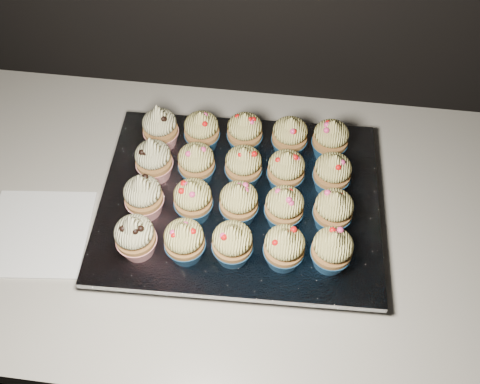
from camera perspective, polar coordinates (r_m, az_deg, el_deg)
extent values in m
cube|color=black|center=(1.34, -0.43, -13.46)|extent=(2.40, 0.60, 0.86)
cube|color=beige|center=(0.94, -0.59, -2.86)|extent=(2.44, 0.64, 0.04)
cube|color=white|center=(0.96, -20.75, -4.09)|extent=(0.19, 0.19, 0.00)
cube|color=black|center=(0.92, 0.00, -1.43)|extent=(0.44, 0.35, 0.02)
cube|color=silver|center=(0.90, 0.00, -0.82)|extent=(0.48, 0.38, 0.01)
cone|color=#B3181F|center=(0.85, -10.85, -5.53)|extent=(0.06, 0.06, 0.03)
ellipsoid|color=beige|center=(0.82, -11.26, -4.17)|extent=(0.06, 0.06, 0.04)
cone|color=beige|center=(0.79, -11.58, -3.09)|extent=(0.03, 0.03, 0.03)
cone|color=navy|center=(0.83, -5.80, -6.02)|extent=(0.06, 0.06, 0.03)
ellipsoid|color=#DCCD6F|center=(0.80, -6.02, -4.66)|extent=(0.06, 0.06, 0.04)
cone|color=#DCCD6F|center=(0.78, -6.17, -3.78)|extent=(0.03, 0.03, 0.02)
cone|color=navy|center=(0.83, -0.80, -6.29)|extent=(0.06, 0.06, 0.03)
ellipsoid|color=#DCCD6F|center=(0.79, -0.83, -4.93)|extent=(0.06, 0.06, 0.04)
cone|color=#DCCD6F|center=(0.77, -0.85, -4.05)|extent=(0.03, 0.03, 0.02)
cone|color=navy|center=(0.83, 4.63, -6.72)|extent=(0.06, 0.06, 0.03)
ellipsoid|color=#DCCD6F|center=(0.79, 4.81, -5.37)|extent=(0.06, 0.06, 0.04)
cone|color=#DCCD6F|center=(0.77, 4.93, -4.50)|extent=(0.03, 0.03, 0.02)
cone|color=navy|center=(0.83, 9.56, -6.87)|extent=(0.06, 0.06, 0.03)
ellipsoid|color=#DCCD6F|center=(0.80, 9.92, -5.54)|extent=(0.06, 0.06, 0.04)
cone|color=#DCCD6F|center=(0.78, 10.16, -4.68)|extent=(0.03, 0.03, 0.02)
cone|color=#B3181F|center=(0.89, -10.03, -1.35)|extent=(0.06, 0.06, 0.03)
ellipsoid|color=beige|center=(0.86, -10.39, 0.10)|extent=(0.06, 0.06, 0.04)
cone|color=beige|center=(0.83, -10.67, 1.23)|extent=(0.03, 0.03, 0.03)
cone|color=navy|center=(0.87, -4.92, -1.70)|extent=(0.06, 0.06, 0.03)
ellipsoid|color=#DCCD6F|center=(0.84, -5.10, -0.24)|extent=(0.06, 0.06, 0.04)
cone|color=#DCCD6F|center=(0.82, -5.22, 0.70)|extent=(0.03, 0.03, 0.02)
cone|color=navy|center=(0.87, -0.12, -2.02)|extent=(0.06, 0.06, 0.03)
ellipsoid|color=#DCCD6F|center=(0.83, -0.12, -0.56)|extent=(0.06, 0.06, 0.04)
cone|color=#DCCD6F|center=(0.82, -0.13, 0.38)|extent=(0.03, 0.03, 0.02)
cone|color=navy|center=(0.86, 4.64, -2.50)|extent=(0.06, 0.06, 0.03)
ellipsoid|color=#DCCD6F|center=(0.83, 4.81, -1.05)|extent=(0.06, 0.06, 0.04)
cone|color=#DCCD6F|center=(0.81, 4.92, -0.12)|extent=(0.03, 0.03, 0.02)
cone|color=navy|center=(0.87, 9.69, -2.78)|extent=(0.06, 0.06, 0.03)
ellipsoid|color=#DCCD6F|center=(0.84, 10.05, -1.35)|extent=(0.06, 0.06, 0.04)
cone|color=#DCCD6F|center=(0.82, 10.27, -0.44)|extent=(0.03, 0.03, 0.02)
cone|color=#B3181F|center=(0.93, -9.00, 2.46)|extent=(0.06, 0.06, 0.03)
ellipsoid|color=beige|center=(0.90, -9.30, 3.97)|extent=(0.06, 0.06, 0.04)
cone|color=beige|center=(0.88, -9.54, 5.14)|extent=(0.03, 0.03, 0.03)
cone|color=navy|center=(0.92, -4.58, 2.20)|extent=(0.06, 0.06, 0.03)
ellipsoid|color=#DCCD6F|center=(0.89, -4.73, 3.72)|extent=(0.06, 0.06, 0.04)
cone|color=#DCCD6F|center=(0.87, -4.84, 4.69)|extent=(0.03, 0.03, 0.02)
cone|color=navy|center=(0.91, 0.36, 1.90)|extent=(0.06, 0.06, 0.03)
ellipsoid|color=#DCCD6F|center=(0.88, 0.37, 3.42)|extent=(0.06, 0.06, 0.04)
cone|color=#DCCD6F|center=(0.86, 0.38, 4.39)|extent=(0.03, 0.03, 0.02)
cone|color=navy|center=(0.91, 4.83, 1.42)|extent=(0.06, 0.06, 0.03)
ellipsoid|color=#DCCD6F|center=(0.88, 5.00, 2.92)|extent=(0.06, 0.06, 0.04)
cone|color=#DCCD6F|center=(0.86, 5.11, 3.89)|extent=(0.03, 0.03, 0.02)
cone|color=navy|center=(0.91, 9.61, 1.11)|extent=(0.06, 0.06, 0.03)
ellipsoid|color=#DCCD6F|center=(0.88, 9.94, 2.60)|extent=(0.06, 0.06, 0.04)
cone|color=#DCCD6F|center=(0.87, 10.15, 3.55)|extent=(0.03, 0.03, 0.02)
cone|color=#B3181F|center=(0.98, -8.33, 5.83)|extent=(0.06, 0.06, 0.03)
ellipsoid|color=beige|center=(0.95, -8.61, 7.37)|extent=(0.06, 0.06, 0.04)
cone|color=beige|center=(0.93, -8.82, 8.55)|extent=(0.03, 0.03, 0.03)
cone|color=navy|center=(0.96, -4.03, 5.60)|extent=(0.06, 0.06, 0.03)
ellipsoid|color=#DCCD6F|center=(0.94, -4.16, 7.15)|extent=(0.06, 0.06, 0.04)
cone|color=#DCCD6F|center=(0.92, -4.24, 8.13)|extent=(0.03, 0.03, 0.02)
cone|color=navy|center=(0.96, 0.50, 5.47)|extent=(0.06, 0.06, 0.03)
ellipsoid|color=#DCCD6F|center=(0.93, 0.52, 7.02)|extent=(0.06, 0.06, 0.04)
cone|color=#DCCD6F|center=(0.91, 0.53, 8.01)|extent=(0.03, 0.03, 0.02)
cone|color=navy|center=(0.96, 5.21, 5.01)|extent=(0.06, 0.06, 0.03)
ellipsoid|color=#DCCD6F|center=(0.93, 5.39, 6.56)|extent=(0.06, 0.06, 0.04)
cone|color=#DCCD6F|center=(0.91, 5.50, 7.53)|extent=(0.03, 0.03, 0.02)
cone|color=navy|center=(0.96, 9.43, 4.66)|extent=(0.06, 0.06, 0.03)
ellipsoid|color=#DCCD6F|center=(0.93, 9.74, 6.18)|extent=(0.06, 0.06, 0.04)
cone|color=#DCCD6F|center=(0.92, 9.94, 7.15)|extent=(0.03, 0.03, 0.02)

